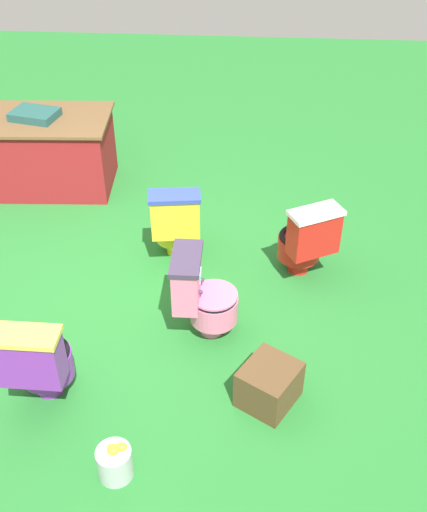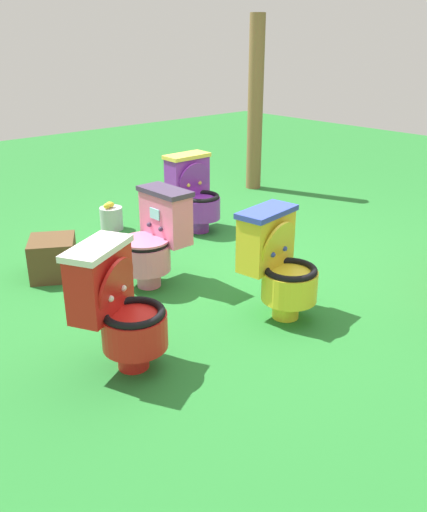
{
  "view_description": "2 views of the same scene",
  "coord_description": "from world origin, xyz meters",
  "px_view_note": "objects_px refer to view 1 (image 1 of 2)",
  "views": [
    {
      "loc": [
        1.06,
        -3.77,
        3.41
      ],
      "look_at": [
        0.77,
        0.2,
        0.39
      ],
      "focal_mm": 43.4,
      "sensor_mm": 36.0,
      "label": 1
    },
    {
      "loc": [
        2.93,
        2.86,
        1.77
      ],
      "look_at": [
        0.54,
        0.19,
        0.31
      ],
      "focal_mm": 38.23,
      "sensor_mm": 36.0,
      "label": 2
    }
  ],
  "objects_px": {
    "toilet_yellow": "(176,222)",
    "toilet_pink": "(202,295)",
    "lemon_bucket": "(115,462)",
    "toilet_red": "(306,240)",
    "small_crate": "(269,385)",
    "toilet_purple": "(39,361)",
    "vendor_table": "(42,152)"
  },
  "relations": [
    {
      "from": "toilet_yellow",
      "to": "toilet_pink",
      "type": "bearing_deg",
      "value": -79.61
    },
    {
      "from": "lemon_bucket",
      "to": "toilet_pink",
      "type": "bearing_deg",
      "value": 72.12
    },
    {
      "from": "toilet_pink",
      "to": "lemon_bucket",
      "type": "xyz_separation_m",
      "value": [
        -0.42,
        -1.31,
        -0.25
      ]
    },
    {
      "from": "toilet_red",
      "to": "toilet_pink",
      "type": "relative_size",
      "value": 1.0
    },
    {
      "from": "small_crate",
      "to": "toilet_purple",
      "type": "bearing_deg",
      "value": -176.21
    },
    {
      "from": "toilet_purple",
      "to": "toilet_yellow",
      "type": "distance_m",
      "value": 1.84
    },
    {
      "from": "toilet_pink",
      "to": "toilet_purple",
      "type": "height_order",
      "value": "same"
    },
    {
      "from": "toilet_pink",
      "to": "toilet_purple",
      "type": "xyz_separation_m",
      "value": [
        -1.02,
        -0.75,
        0.0
      ]
    },
    {
      "from": "vendor_table",
      "to": "toilet_purple",
      "type": "bearing_deg",
      "value": -73.75
    },
    {
      "from": "toilet_purple",
      "to": "vendor_table",
      "type": "relative_size",
      "value": 0.48
    },
    {
      "from": "toilet_yellow",
      "to": "lemon_bucket",
      "type": "distance_m",
      "value": 2.27
    },
    {
      "from": "toilet_yellow",
      "to": "lemon_bucket",
      "type": "relative_size",
      "value": 2.63
    },
    {
      "from": "small_crate",
      "to": "toilet_yellow",
      "type": "bearing_deg",
      "value": 117.52
    },
    {
      "from": "toilet_red",
      "to": "lemon_bucket",
      "type": "xyz_separation_m",
      "value": [
        -1.23,
        -2.07,
        -0.26
      ]
    },
    {
      "from": "small_crate",
      "to": "vendor_table",
      "type": "bearing_deg",
      "value": 130.59
    },
    {
      "from": "toilet_yellow",
      "to": "vendor_table",
      "type": "bearing_deg",
      "value": 134.63
    },
    {
      "from": "toilet_pink",
      "to": "vendor_table",
      "type": "bearing_deg",
      "value": -139.45
    },
    {
      "from": "vendor_table",
      "to": "lemon_bucket",
      "type": "distance_m",
      "value": 3.73
    },
    {
      "from": "toilet_purple",
      "to": "vendor_table",
      "type": "height_order",
      "value": "vendor_table"
    },
    {
      "from": "lemon_bucket",
      "to": "toilet_red",
      "type": "bearing_deg",
      "value": 59.3
    },
    {
      "from": "toilet_purple",
      "to": "small_crate",
      "type": "xyz_separation_m",
      "value": [
        1.54,
        0.1,
        -0.22
      ]
    },
    {
      "from": "toilet_yellow",
      "to": "vendor_table",
      "type": "height_order",
      "value": "vendor_table"
    },
    {
      "from": "vendor_table",
      "to": "small_crate",
      "type": "relative_size",
      "value": 3.99
    },
    {
      "from": "toilet_purple",
      "to": "lemon_bucket",
      "type": "xyz_separation_m",
      "value": [
        0.6,
        -0.55,
        -0.26
      ]
    },
    {
      "from": "toilet_pink",
      "to": "vendor_table",
      "type": "relative_size",
      "value": 0.48
    },
    {
      "from": "lemon_bucket",
      "to": "toilet_purple",
      "type": "bearing_deg",
      "value": 137.26
    },
    {
      "from": "toilet_yellow",
      "to": "vendor_table",
      "type": "xyz_separation_m",
      "value": [
        -1.54,
        1.17,
        0.02
      ]
    },
    {
      "from": "toilet_yellow",
      "to": "lemon_bucket",
      "type": "bearing_deg",
      "value": -100.77
    },
    {
      "from": "toilet_pink",
      "to": "small_crate",
      "type": "height_order",
      "value": "toilet_pink"
    },
    {
      "from": "toilet_pink",
      "to": "small_crate",
      "type": "xyz_separation_m",
      "value": [
        0.52,
        -0.65,
        -0.22
      ]
    },
    {
      "from": "toilet_red",
      "to": "toilet_yellow",
      "type": "distance_m",
      "value": 1.14
    },
    {
      "from": "toilet_red",
      "to": "vendor_table",
      "type": "relative_size",
      "value": 0.48
    }
  ]
}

